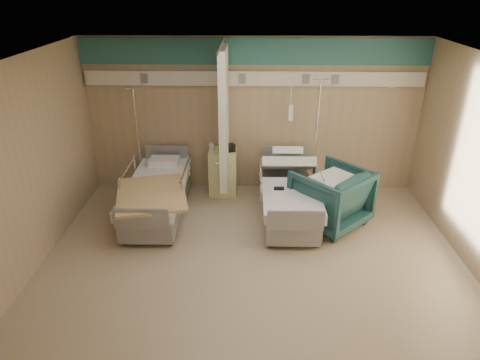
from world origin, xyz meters
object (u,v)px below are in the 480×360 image
bed_right (289,201)px  bed_left (157,199)px  iv_stand_right (313,174)px  bedside_cabinet (223,172)px  iv_stand_left (141,171)px  visitor_armchair (331,197)px

bed_right → bed_left: same height
bed_left → iv_stand_right: bearing=16.8°
bedside_cabinet → iv_stand_left: iv_stand_left is taller
visitor_armchair → iv_stand_left: bearing=-61.1°
bed_right → visitor_armchair: bearing=-14.0°
visitor_armchair → bed_right: bearing=-56.7°
visitor_armchair → iv_stand_left: iv_stand_left is taller
bed_left → iv_stand_left: 1.06m
bedside_cabinet → iv_stand_right: 1.65m
visitor_armchair → iv_stand_right: 0.99m
bed_left → iv_stand_right: (2.70, 0.81, 0.13)m
visitor_armchair → iv_stand_left: 3.51m
bed_right → bed_left: bearing=180.0°
visitor_armchair → iv_stand_left: (-3.33, 1.11, -0.07)m
bed_right → bed_left: 2.20m
visitor_armchair → bed_left: bearing=-46.0°
bed_right → iv_stand_right: size_ratio=0.99×
bedside_cabinet → iv_stand_right: bearing=-3.0°
bedside_cabinet → bed_right: bearing=-38.0°
bedside_cabinet → iv_stand_left: size_ratio=0.43×
bed_right → bedside_cabinet: 1.46m
bed_right → bedside_cabinet: bedside_cabinet is taller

